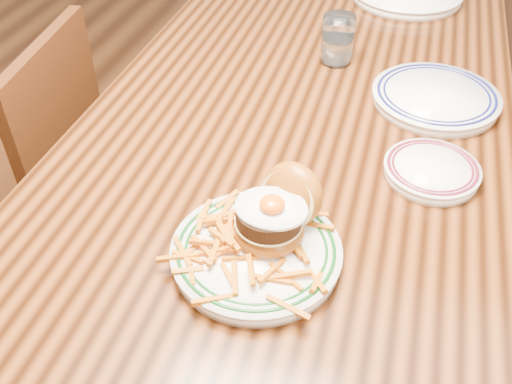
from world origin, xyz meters
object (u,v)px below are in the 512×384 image
(chair_left, at_px, (36,180))
(main_plate, at_px, (262,238))
(table, at_px, (306,126))
(side_plate, at_px, (432,170))

(chair_left, xyz_separation_m, main_plate, (0.70, -0.35, 0.33))
(table, bearing_deg, chair_left, -168.95)
(table, height_order, chair_left, chair_left)
(chair_left, distance_m, main_plate, 0.85)
(main_plate, distance_m, side_plate, 0.35)
(chair_left, height_order, side_plate, chair_left)
(chair_left, bearing_deg, side_plate, -11.98)
(main_plate, xyz_separation_m, side_plate, (0.24, 0.26, -0.02))
(table, xyz_separation_m, side_plate, (0.27, -0.22, 0.10))
(table, height_order, side_plate, side_plate)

